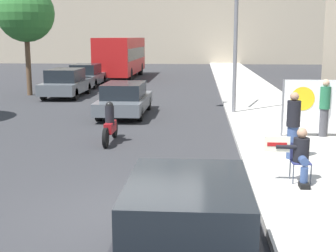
{
  "coord_description": "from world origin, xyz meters",
  "views": [
    {
      "loc": [
        1.17,
        -7.96,
        3.24
      ],
      "look_at": [
        0.41,
        3.09,
        1.12
      ],
      "focal_mm": 50.0,
      "sensor_mm": 36.0,
      "label": 1
    }
  ],
  "objects_px": {
    "protest_banner": "(317,107)",
    "car_on_road_nearest": "(125,99)",
    "jogger_on_sidewalk": "(293,125)",
    "parked_car_curbside": "(188,231)",
    "pedestrian_behind": "(324,107)",
    "motorcycle_on_road": "(110,125)",
    "car_on_road_midblock": "(66,83)",
    "car_on_road_distant": "(86,76)",
    "city_bus_on_road": "(121,55)",
    "street_tree_midblock": "(26,14)",
    "seated_protester": "(301,154)",
    "traffic_light_pole": "(213,10)"
  },
  "relations": [
    {
      "from": "protest_banner",
      "to": "car_on_road_nearest",
      "type": "xyz_separation_m",
      "value": [
        -6.79,
        4.48,
        -0.4
      ]
    },
    {
      "from": "jogger_on_sidewalk",
      "to": "parked_car_curbside",
      "type": "bearing_deg",
      "value": 72.11
    },
    {
      "from": "pedestrian_behind",
      "to": "parked_car_curbside",
      "type": "height_order",
      "value": "pedestrian_behind"
    },
    {
      "from": "protest_banner",
      "to": "motorcycle_on_road",
      "type": "relative_size",
      "value": 1.06
    },
    {
      "from": "protest_banner",
      "to": "parked_car_curbside",
      "type": "relative_size",
      "value": 0.53
    },
    {
      "from": "car_on_road_midblock",
      "to": "motorcycle_on_road",
      "type": "height_order",
      "value": "car_on_road_midblock"
    },
    {
      "from": "protest_banner",
      "to": "car_on_road_midblock",
      "type": "height_order",
      "value": "protest_banner"
    },
    {
      "from": "car_on_road_distant",
      "to": "parked_car_curbside",
      "type": "bearing_deg",
      "value": -73.36
    },
    {
      "from": "pedestrian_behind",
      "to": "car_on_road_midblock",
      "type": "bearing_deg",
      "value": 53.92
    },
    {
      "from": "pedestrian_behind",
      "to": "city_bus_on_road",
      "type": "xyz_separation_m",
      "value": [
        -10.14,
        22.28,
        0.75
      ]
    },
    {
      "from": "protest_banner",
      "to": "parked_car_curbside",
      "type": "distance_m",
      "value": 9.7
    },
    {
      "from": "car_on_road_nearest",
      "to": "city_bus_on_road",
      "type": "relative_size",
      "value": 0.47
    },
    {
      "from": "city_bus_on_road",
      "to": "street_tree_midblock",
      "type": "xyz_separation_m",
      "value": [
        -3.33,
        -11.37,
        2.67
      ]
    },
    {
      "from": "seated_protester",
      "to": "car_on_road_distant",
      "type": "relative_size",
      "value": 0.27
    },
    {
      "from": "protest_banner",
      "to": "street_tree_midblock",
      "type": "height_order",
      "value": "street_tree_midblock"
    },
    {
      "from": "protest_banner",
      "to": "parked_car_curbside",
      "type": "xyz_separation_m",
      "value": [
        -3.78,
        -8.93,
        -0.37
      ]
    },
    {
      "from": "pedestrian_behind",
      "to": "car_on_road_midblock",
      "type": "distance_m",
      "value": 15.21
    },
    {
      "from": "jogger_on_sidewalk",
      "to": "motorcycle_on_road",
      "type": "xyz_separation_m",
      "value": [
        -5.15,
        2.18,
        -0.48
      ]
    },
    {
      "from": "jogger_on_sidewalk",
      "to": "car_on_road_midblock",
      "type": "xyz_separation_m",
      "value": [
        -9.69,
        13.16,
        -0.27
      ]
    },
    {
      "from": "motorcycle_on_road",
      "to": "street_tree_midblock",
      "type": "xyz_separation_m",
      "value": [
        -6.82,
        11.59,
        3.94
      ]
    },
    {
      "from": "car_on_road_distant",
      "to": "pedestrian_behind",
      "type": "bearing_deg",
      "value": -53.87
    },
    {
      "from": "street_tree_midblock",
      "to": "city_bus_on_road",
      "type": "bearing_deg",
      "value": 73.67
    },
    {
      "from": "car_on_road_distant",
      "to": "city_bus_on_road",
      "type": "distance_m",
      "value": 6.95
    },
    {
      "from": "parked_car_curbside",
      "to": "motorcycle_on_road",
      "type": "distance_m",
      "value": 8.69
    },
    {
      "from": "car_on_road_distant",
      "to": "car_on_road_nearest",
      "type": "bearing_deg",
      "value": -68.72
    },
    {
      "from": "jogger_on_sidewalk",
      "to": "traffic_light_pole",
      "type": "height_order",
      "value": "traffic_light_pole"
    },
    {
      "from": "car_on_road_nearest",
      "to": "car_on_road_distant",
      "type": "bearing_deg",
      "value": 111.28
    },
    {
      "from": "car_on_road_midblock",
      "to": "street_tree_midblock",
      "type": "relative_size",
      "value": 0.75
    },
    {
      "from": "parked_car_curbside",
      "to": "city_bus_on_road",
      "type": "distance_m",
      "value": 31.86
    },
    {
      "from": "traffic_light_pole",
      "to": "parked_car_curbside",
      "type": "relative_size",
      "value": 1.5
    },
    {
      "from": "pedestrian_behind",
      "to": "car_on_road_midblock",
      "type": "xyz_separation_m",
      "value": [
        -11.19,
        10.3,
        -0.32
      ]
    },
    {
      "from": "traffic_light_pole",
      "to": "street_tree_midblock",
      "type": "height_order",
      "value": "traffic_light_pole"
    },
    {
      "from": "pedestrian_behind",
      "to": "car_on_road_distant",
      "type": "relative_size",
      "value": 0.41
    },
    {
      "from": "protest_banner",
      "to": "car_on_road_nearest",
      "type": "distance_m",
      "value": 8.14
    },
    {
      "from": "car_on_road_nearest",
      "to": "jogger_on_sidewalk",
      "type": "bearing_deg",
      "value": -52.94
    },
    {
      "from": "car_on_road_midblock",
      "to": "city_bus_on_road",
      "type": "relative_size",
      "value": 0.46
    },
    {
      "from": "jogger_on_sidewalk",
      "to": "car_on_road_nearest",
      "type": "height_order",
      "value": "jogger_on_sidewalk"
    },
    {
      "from": "car_on_road_midblock",
      "to": "seated_protester",
      "type": "bearing_deg",
      "value": -58.09
    },
    {
      "from": "jogger_on_sidewalk",
      "to": "car_on_road_distant",
      "type": "xyz_separation_m",
      "value": [
        -9.83,
        18.38,
        -0.29
      ]
    },
    {
      "from": "parked_car_curbside",
      "to": "car_on_road_nearest",
      "type": "distance_m",
      "value": 13.74
    },
    {
      "from": "car_on_road_nearest",
      "to": "motorcycle_on_road",
      "type": "distance_m",
      "value": 5.14
    },
    {
      "from": "parked_car_curbside",
      "to": "city_bus_on_road",
      "type": "height_order",
      "value": "city_bus_on_road"
    },
    {
      "from": "car_on_road_distant",
      "to": "city_bus_on_road",
      "type": "relative_size",
      "value": 0.44
    },
    {
      "from": "protest_banner",
      "to": "city_bus_on_road",
      "type": "bearing_deg",
      "value": 113.94
    },
    {
      "from": "seated_protester",
      "to": "street_tree_midblock",
      "type": "bearing_deg",
      "value": 144.33
    },
    {
      "from": "motorcycle_on_road",
      "to": "car_on_road_midblock",
      "type": "bearing_deg",
      "value": 112.45
    },
    {
      "from": "seated_protester",
      "to": "jogger_on_sidewalk",
      "type": "bearing_deg",
      "value": 101.56
    },
    {
      "from": "city_bus_on_road",
      "to": "car_on_road_distant",
      "type": "bearing_deg",
      "value": -100.01
    },
    {
      "from": "car_on_road_distant",
      "to": "motorcycle_on_road",
      "type": "relative_size",
      "value": 2.11
    },
    {
      "from": "seated_protester",
      "to": "parked_car_curbside",
      "type": "relative_size",
      "value": 0.28
    }
  ]
}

